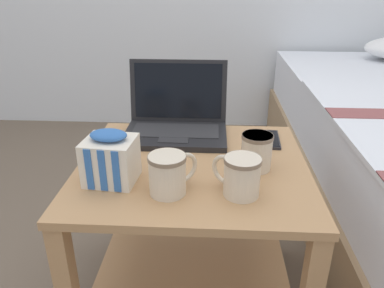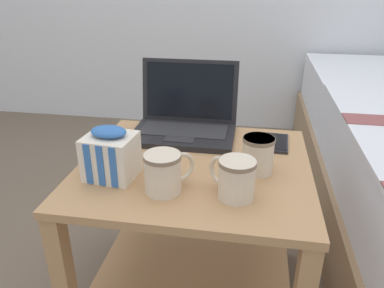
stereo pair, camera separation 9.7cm
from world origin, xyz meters
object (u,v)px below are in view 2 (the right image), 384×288
(cell_phone, at_px, (276,143))
(snack_bag, at_px, (111,154))
(mug_front_right, at_px, (164,171))
(mug_mid_center, at_px, (258,153))
(laptop, at_px, (185,120))
(mug_front_left, at_px, (236,177))

(cell_phone, bearing_deg, snack_bag, -147.44)
(mug_front_right, distance_m, cell_phone, 0.43)
(mug_mid_center, distance_m, cell_phone, 0.20)
(mug_front_right, xyz_separation_m, snack_bag, (-0.15, 0.05, 0.01))
(laptop, distance_m, mug_mid_center, 0.33)
(cell_phone, bearing_deg, mug_front_right, -130.72)
(mug_mid_center, relative_size, cell_phone, 0.89)
(mug_mid_center, bearing_deg, cell_phone, 72.42)
(mug_front_left, xyz_separation_m, mug_front_right, (-0.17, -0.00, 0.00))
(cell_phone, bearing_deg, laptop, 171.40)
(mug_front_left, height_order, snack_bag, snack_bag)
(mug_front_left, xyz_separation_m, mug_mid_center, (0.05, 0.14, 0.00))
(mug_front_right, relative_size, mug_mid_center, 0.92)
(mug_mid_center, height_order, snack_bag, snack_bag)
(mug_front_right, height_order, mug_mid_center, same)
(mug_front_right, height_order, cell_phone, mug_front_right)
(snack_bag, xyz_separation_m, cell_phone, (0.43, 0.28, -0.06))
(cell_phone, bearing_deg, mug_mid_center, -107.58)
(laptop, xyz_separation_m, mug_front_left, (0.19, -0.37, 0.01))
(laptop, xyz_separation_m, snack_bag, (-0.13, -0.32, 0.02))
(laptop, relative_size, cell_phone, 2.31)
(mug_mid_center, bearing_deg, mug_front_left, -109.80)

